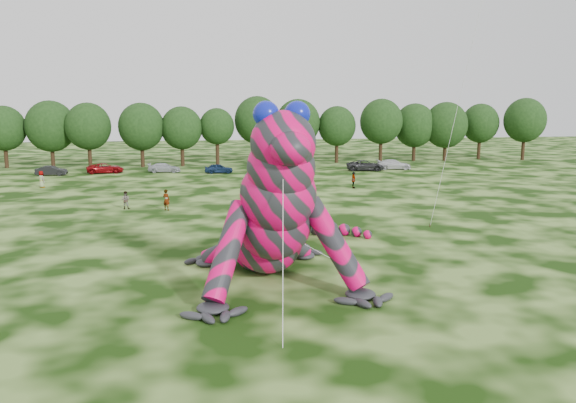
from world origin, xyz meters
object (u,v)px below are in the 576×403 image
Objects in this scene: tree_12 at (337,135)px; tree_14 at (414,132)px; tree_9 at (217,137)px; spectator_1 at (125,200)px; tree_8 at (182,136)px; tree_13 at (381,131)px; tree_16 at (480,131)px; spectator_4 at (41,179)px; inflatable_gecko at (262,187)px; tree_6 at (89,135)px; car_7 at (394,164)px; tree_17 at (524,129)px; car_1 at (51,171)px; car_4 at (219,168)px; tree_4 at (4,137)px; car_2 at (105,168)px; spectator_0 at (166,200)px; car_3 at (164,168)px; spectator_5 at (276,198)px; tree_5 at (51,134)px; spectator_3 at (354,180)px; spectator_2 at (304,181)px; tree_10 at (257,130)px; tree_11 at (298,131)px; car_5 at (299,167)px; car_6 at (365,165)px; tree_7 at (142,135)px.

tree_12 is 0.95× the size of tree_14.
spectator_1 is (-9.94, -35.80, -3.54)m from tree_9.
tree_13 is (31.35, 0.14, 0.59)m from tree_8.
tree_16 is 5.03× the size of spectator_4.
inflatable_gecko is 73.57m from tree_16.
tree_6 is 1.93× the size of car_7.
tree_17 is (56.17, -0.32, 0.68)m from tree_8.
tree_14 is (32.78, 57.74, 0.04)m from inflatable_gecko.
car_1 is at bearing 109.81° from inflatable_gecko.
car_4 is at bearing -28.59° from tree_6.
spectator_4 is (10.10, -21.99, -3.60)m from tree_4.
tree_13 is 18.46m from tree_16.
tree_9 is 1.79× the size of car_2.
tree_12 is at bearing -84.46° from car_2.
spectator_0 is (-5.95, -26.48, 0.28)m from car_4.
spectator_0 is at bearing -57.63° from tree_4.
spectator_0 is at bearing -99.70° from tree_9.
spectator_5 is (10.96, -29.34, 0.29)m from car_3.
tree_5 is 47.35m from spectator_3.
tree_13 reaches higher than spectator_3.
spectator_5 is (-21.28, -27.27, 0.20)m from car_7.
tree_17 reaches higher than spectator_2.
tree_10 reaches higher than car_2.
tree_14 reaches higher than tree_12.
tree_14 is at bearing -71.02° from car_3.
tree_9 is 32.43m from tree_14.
tree_11 reaches higher than inflatable_gecko.
car_5 is 32.72m from spectator_4.
spectator_3 is at bearing -151.05° from spectator_1.
spectator_1 is (-22.66, -36.65, -4.24)m from tree_11.
tree_16 is 27.92m from car_6.
car_4 reaches higher than car_1.
tree_17 reaches higher than car_2.
tree_7 is 5.12× the size of spectator_0.
tree_14 is 2.15× the size of car_3.
tree_10 is 1.04× the size of tree_13.
tree_16 is 2.47× the size of car_4.
tree_7 is 23.91m from tree_11.
tree_6 is 5.71× the size of spectator_2.
tree_13 is 13.19m from car_6.
tree_13 is 6.35× the size of spectator_1.
tree_11 is 29.88m from car_2.
tree_6 is 21.16m from car_4.
spectator_3 is (35.66, -17.72, 0.26)m from car_1.
inflatable_gecko is at bearing -153.00° from car_1.
car_1 is at bearing -151.53° from tree_8.
car_4 is at bearing -105.36° from spectator_4.
car_7 is (46.62, -0.84, 0.07)m from car_1.
car_6 is 19.41m from spectator_2.
car_4 is 2.29× the size of spectator_2.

